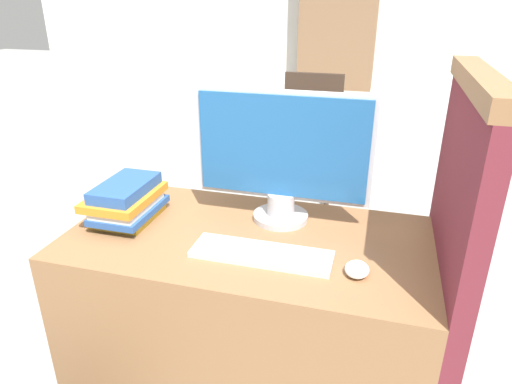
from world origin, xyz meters
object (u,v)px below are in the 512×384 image
far_chair (310,129)px  mouse (357,269)px  book_stack (127,201)px  monitor (282,157)px  keyboard (262,254)px

far_chair → mouse: bearing=-19.9°
book_stack → monitor: bearing=15.7°
monitor → book_stack: monitor is taller
book_stack → far_chair: (0.27, 2.09, -0.30)m
keyboard → mouse: mouse is taller
keyboard → mouse: size_ratio=4.84×
mouse → far_chair: (-0.49, 2.22, -0.25)m
monitor → book_stack: (-0.49, -0.14, -0.16)m
keyboard → mouse: (0.27, -0.02, 0.01)m
monitor → book_stack: bearing=-164.3°
keyboard → book_stack: book_stack is taller
monitor → keyboard: (-0.00, -0.25, -0.21)m
mouse → monitor: bearing=135.6°
keyboard → far_chair: size_ratio=0.46×
book_stack → far_chair: far_chair is taller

